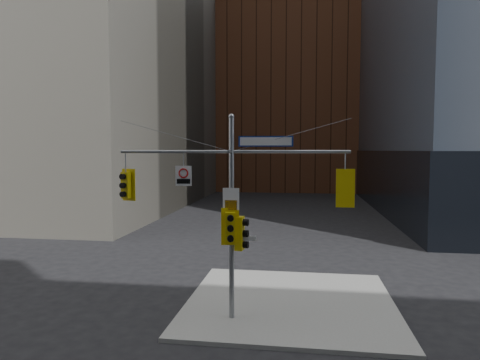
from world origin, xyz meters
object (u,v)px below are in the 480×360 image
(traffic_light_east_arm, at_px, (345,188))
(traffic_light_pole_front, at_px, (230,227))
(signal_assembly, at_px, (232,197))
(regulatory_sign_arm, at_px, (184,175))
(traffic_light_west_arm, at_px, (126,185))
(street_sign_blade, at_px, (266,141))
(traffic_light_pole_side, at_px, (241,233))

(traffic_light_east_arm, height_order, traffic_light_pole_front, traffic_light_east_arm)
(signal_assembly, relative_size, regulatory_sign_arm, 11.38)
(traffic_light_pole_front, bearing_deg, signal_assembly, 77.90)
(traffic_light_west_arm, xyz_separation_m, regulatory_sign_arm, (2.14, -0.03, 0.37))
(traffic_light_east_arm, distance_m, street_sign_blade, 3.07)
(traffic_light_pole_side, bearing_deg, traffic_light_pole_front, 135.90)
(traffic_light_west_arm, bearing_deg, street_sign_blade, 14.53)
(traffic_light_pole_side, height_order, street_sign_blade, street_sign_blade)
(traffic_light_pole_side, relative_size, traffic_light_pole_front, 0.91)
(traffic_light_east_arm, relative_size, traffic_light_pole_front, 0.99)
(traffic_light_pole_front, relative_size, street_sign_blade, 0.70)
(street_sign_blade, bearing_deg, traffic_light_east_arm, -4.44)
(signal_assembly, distance_m, regulatory_sign_arm, 1.86)
(street_sign_blade, height_order, regulatory_sign_arm, street_sign_blade)
(traffic_light_east_arm, height_order, traffic_light_pole_side, traffic_light_east_arm)
(signal_assembly, bearing_deg, traffic_light_west_arm, 179.81)
(traffic_light_pole_front, xyz_separation_m, street_sign_blade, (1.18, 0.27, 2.93))
(traffic_light_pole_side, distance_m, traffic_light_pole_front, 0.49)
(signal_assembly, distance_m, traffic_light_east_arm, 3.85)
(traffic_light_east_arm, bearing_deg, street_sign_blade, -0.61)
(signal_assembly, height_order, regulatory_sign_arm, signal_assembly)
(traffic_light_east_arm, distance_m, regulatory_sign_arm, 5.54)
(traffic_light_pole_side, xyz_separation_m, traffic_light_pole_front, (-0.33, -0.27, 0.25))
(traffic_light_pole_side, xyz_separation_m, regulatory_sign_arm, (-2.03, -0.02, 2.01))
(street_sign_blade, xyz_separation_m, regulatory_sign_arm, (-2.88, -0.02, -1.18))
(signal_assembly, relative_size, traffic_light_pole_side, 6.83)
(signal_assembly, distance_m, traffic_light_pole_front, 1.04)
(signal_assembly, relative_size, traffic_light_east_arm, 6.28)
(street_sign_blade, relative_size, regulatory_sign_arm, 2.64)
(traffic_light_east_arm, relative_size, traffic_light_pole_side, 1.09)
(signal_assembly, distance_m, street_sign_blade, 2.27)
(regulatory_sign_arm, bearing_deg, street_sign_blade, -5.71)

